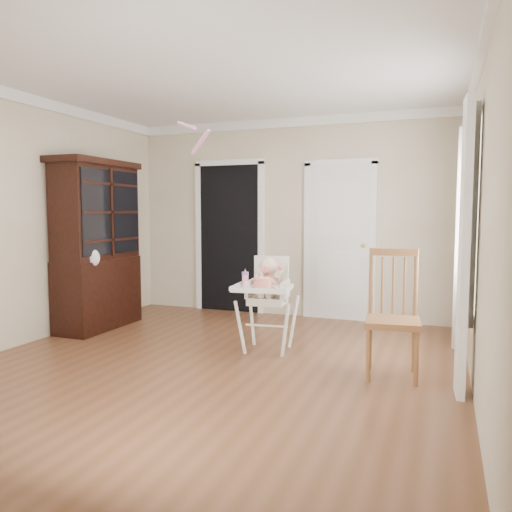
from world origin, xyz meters
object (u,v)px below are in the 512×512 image
at_px(cake, 263,283).
at_px(dining_chair, 393,318).
at_px(sippy_cup, 245,278).
at_px(china_cabinet, 97,245).
at_px(high_chair, 268,292).

height_order(cake, dining_chair, dining_chair).
relative_size(cake, sippy_cup, 1.32).
bearing_deg(china_cabinet, high_chair, -5.76).
relative_size(high_chair, sippy_cup, 5.81).
bearing_deg(china_cabinet, sippy_cup, -9.21).
distance_m(china_cabinet, dining_chair, 3.68).
xyz_separation_m(high_chair, china_cabinet, (-2.30, 0.23, 0.42)).
relative_size(high_chair, china_cabinet, 0.48).
distance_m(cake, sippy_cup, 0.27).
bearing_deg(china_cabinet, dining_chair, -9.48).
bearing_deg(sippy_cup, high_chair, 27.94).
xyz_separation_m(high_chair, cake, (0.04, -0.24, 0.13)).
xyz_separation_m(sippy_cup, dining_chair, (1.49, -0.26, -0.25)).
distance_m(cake, dining_chair, 1.28).
bearing_deg(sippy_cup, dining_chair, -9.86).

